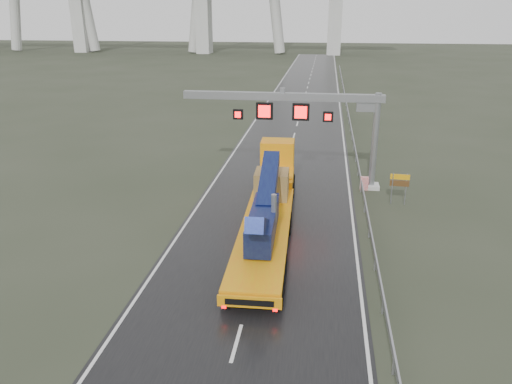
# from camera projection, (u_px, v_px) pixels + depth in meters

# --- Properties ---
(ground) EXTENTS (400.00, 400.00, 0.00)m
(ground) POSITION_uv_depth(u_px,v_px,m) (244.00, 315.00, 22.15)
(ground) COLOR #2B3122
(ground) RESTS_ON ground
(road) EXTENTS (11.00, 200.00, 0.02)m
(road) POSITION_uv_depth(u_px,v_px,m) (297.00, 124.00, 59.37)
(road) COLOR black
(road) RESTS_ON ground
(guardrail) EXTENTS (0.20, 140.00, 1.40)m
(guardrail) POSITION_uv_depth(u_px,v_px,m) (353.00, 140.00, 49.05)
(guardrail) COLOR gray
(guardrail) RESTS_ON ground
(sign_gantry) EXTENTS (14.90, 1.20, 7.42)m
(sign_gantry) POSITION_uv_depth(u_px,v_px,m) (310.00, 113.00, 36.70)
(sign_gantry) COLOR beige
(sign_gantry) RESTS_ON ground
(heavy_haul_truck) EXTENTS (3.25, 18.75, 4.39)m
(heavy_haul_truck) POSITION_uv_depth(u_px,v_px,m) (270.00, 196.00, 31.53)
(heavy_haul_truck) COLOR orange
(heavy_haul_truck) RESTS_ON ground
(exit_sign_pair) EXTENTS (1.31, 0.13, 2.24)m
(exit_sign_pair) POSITION_uv_depth(u_px,v_px,m) (399.00, 183.00, 34.32)
(exit_sign_pair) COLOR gray
(exit_sign_pair) RESTS_ON ground
(striped_barrier) EXTENTS (0.60, 0.33, 1.02)m
(striped_barrier) POSITION_uv_depth(u_px,v_px,m) (364.00, 183.00, 37.48)
(striped_barrier) COLOR red
(striped_barrier) RESTS_ON ground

